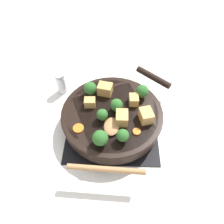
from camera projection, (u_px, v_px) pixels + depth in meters
The scene contains 18 objects.
ground_plane at pixel (112, 125), 0.77m from camera, with size 2.40×2.40×0.00m, color white.
front_burner_grate at pixel (112, 123), 0.76m from camera, with size 0.31×0.31×0.03m.
skillet_pan at pixel (112, 115), 0.73m from camera, with size 0.41×0.39×0.05m.
wooden_spoon at pixel (108, 148), 0.62m from camera, with size 0.19×0.21×0.02m.
tofu_cube_center_large at pixel (105, 89), 0.75m from camera, with size 0.05×0.04×0.04m, color tan.
tofu_cube_near_handle at pixel (90, 102), 0.72m from camera, with size 0.04×0.03×0.03m, color tan.
tofu_cube_east_chunk at pixel (134, 100), 0.72m from camera, with size 0.04×0.03×0.03m, color tan.
tofu_cube_west_chunk at pixel (146, 116), 0.68m from camera, with size 0.05×0.04×0.04m, color tan.
tofu_cube_back_piece at pixel (122, 118), 0.67m from camera, with size 0.05×0.04×0.04m, color tan.
broccoli_floret_near_spoon at pixel (123, 135), 0.63m from camera, with size 0.04×0.04×0.04m.
broccoli_floret_center_top at pixel (100, 138), 0.62m from camera, with size 0.05×0.05×0.05m.
broccoli_floret_east_rim at pixel (90, 88), 0.74m from camera, with size 0.04×0.04×0.05m.
broccoli_floret_west_rim at pixel (102, 115), 0.67m from camera, with size 0.04×0.04×0.04m.
broccoli_floret_north_edge at pixel (116, 105), 0.70m from camera, with size 0.04×0.04×0.05m.
broccoli_floret_south_cluster at pixel (142, 91), 0.73m from camera, with size 0.04×0.04×0.05m.
carrot_slice_orange_thin at pixel (137, 132), 0.66m from camera, with size 0.02×0.02×0.01m, color orange.
carrot_slice_near_center at pixel (78, 128), 0.67m from camera, with size 0.03×0.03×0.01m, color orange.
salt_shaker at pixel (61, 83), 0.84m from camera, with size 0.04×0.04×0.09m.
Camera 1 is at (0.44, 0.01, 0.64)m, focal length 35.00 mm.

